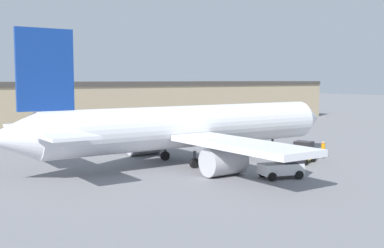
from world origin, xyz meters
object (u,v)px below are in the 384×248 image
belt_loader_truck (284,164)px  airplane (184,128)px  baggage_tug (301,153)px  ground_crew_worker (323,149)px

belt_loader_truck → airplane: bearing=122.9°
baggage_tug → belt_loader_truck: belt_loader_truck is taller
ground_crew_worker → baggage_tug: 3.77m
airplane → ground_crew_worker: size_ratio=21.51×
baggage_tug → ground_crew_worker: bearing=-13.6°
baggage_tug → belt_loader_truck: bearing=-168.9°
airplane → belt_loader_truck: airplane is taller
ground_crew_worker → belt_loader_truck: bearing=-22.7°
airplane → belt_loader_truck: bearing=-73.6°
ground_crew_worker → airplane: bearing=-69.2°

